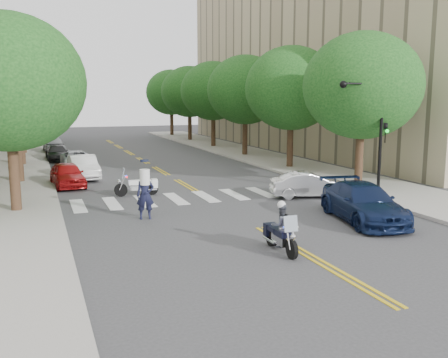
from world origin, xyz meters
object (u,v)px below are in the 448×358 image
convertible (309,185)px  motorcycle_police (280,229)px  officer_standing (145,195)px  motorcycle_parked (140,186)px  sedan_blue (363,203)px

convertible → motorcycle_police: bearing=160.3°
officer_standing → motorcycle_police: bearing=-55.4°
officer_standing → convertible: (8.58, 1.51, -0.36)m
officer_standing → motorcycle_parked: bearing=87.6°
sedan_blue → motorcycle_parked: bearing=141.6°
sedan_blue → motorcycle_police: bearing=-143.2°
motorcycle_police → motorcycle_parked: motorcycle_police is taller
motorcycle_police → convertible: (5.43, 7.44, -0.12)m
officer_standing → sedan_blue: size_ratio=0.38×
motorcycle_parked → officer_standing: size_ratio=1.13×
officer_standing → convertible: size_ratio=0.52×
motorcycle_parked → officer_standing: officer_standing is taller
motorcycle_police → motorcycle_parked: (-2.36, 10.93, -0.26)m
motorcycle_police → sedan_blue: bearing=-152.9°
officer_standing → sedan_blue: officer_standing is taller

